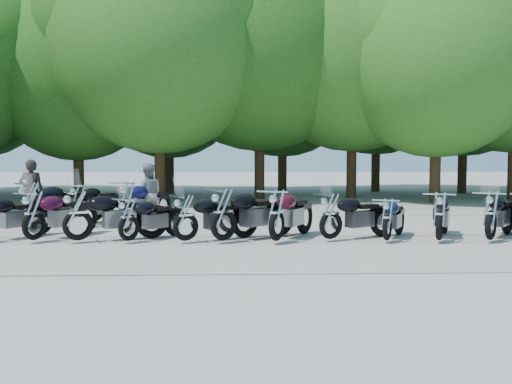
{
  "coord_description": "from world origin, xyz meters",
  "views": [
    {
      "loc": [
        -0.48,
        -13.08,
        2.12
      ],
      "look_at": [
        0.0,
        1.5,
        1.1
      ],
      "focal_mm": 42.0,
      "sensor_mm": 36.0,
      "label": 1
    }
  ],
  "objects_px": {
    "motorcycle_9": "(440,214)",
    "motorcycle_13": "(79,203)",
    "motorcycle_10": "(491,214)",
    "motorcycle_7": "(331,214)",
    "motorcycle_12": "(31,203)",
    "motorcycle_1": "(34,214)",
    "motorcycle_5": "(223,213)",
    "motorcycle_8": "(387,218)",
    "rider_0": "(32,192)",
    "rider_1": "(148,194)",
    "motorcycle_3": "(129,218)",
    "motorcycle_4": "(186,216)",
    "motorcycle_6": "(277,213)",
    "motorcycle_2": "(78,214)",
    "motorcycle_14": "(128,202)"
  },
  "relations": [
    {
      "from": "motorcycle_2",
      "to": "rider_0",
      "type": "xyz_separation_m",
      "value": [
        -2.23,
        3.54,
        0.25
      ]
    },
    {
      "from": "motorcycle_7",
      "to": "motorcycle_8",
      "type": "distance_m",
      "value": 1.28
    },
    {
      "from": "motorcycle_1",
      "to": "motorcycle_5",
      "type": "bearing_deg",
      "value": -154.61
    },
    {
      "from": "motorcycle_9",
      "to": "rider_1",
      "type": "distance_m",
      "value": 8.04
    },
    {
      "from": "motorcycle_3",
      "to": "motorcycle_9",
      "type": "bearing_deg",
      "value": -143.07
    },
    {
      "from": "motorcycle_13",
      "to": "rider_1",
      "type": "distance_m",
      "value": 1.92
    },
    {
      "from": "motorcycle_8",
      "to": "motorcycle_10",
      "type": "height_order",
      "value": "motorcycle_10"
    },
    {
      "from": "motorcycle_3",
      "to": "rider_1",
      "type": "height_order",
      "value": "rider_1"
    },
    {
      "from": "motorcycle_3",
      "to": "motorcycle_6",
      "type": "height_order",
      "value": "motorcycle_6"
    },
    {
      "from": "motorcycle_4",
      "to": "rider_0",
      "type": "bearing_deg",
      "value": 19.94
    },
    {
      "from": "motorcycle_3",
      "to": "rider_0",
      "type": "xyz_separation_m",
      "value": [
        -3.39,
        3.57,
        0.34
      ]
    },
    {
      "from": "motorcycle_1",
      "to": "motorcycle_9",
      "type": "distance_m",
      "value": 9.27
    },
    {
      "from": "motorcycle_7",
      "to": "rider_0",
      "type": "height_order",
      "value": "rider_0"
    },
    {
      "from": "motorcycle_5",
      "to": "motorcycle_8",
      "type": "relative_size",
      "value": 1.22
    },
    {
      "from": "motorcycle_1",
      "to": "motorcycle_5",
      "type": "xyz_separation_m",
      "value": [
        4.34,
        -0.21,
        0.04
      ]
    },
    {
      "from": "motorcycle_5",
      "to": "motorcycle_12",
      "type": "bearing_deg",
      "value": 23.25
    },
    {
      "from": "motorcycle_12",
      "to": "rider_1",
      "type": "relative_size",
      "value": 1.44
    },
    {
      "from": "motorcycle_8",
      "to": "rider_0",
      "type": "distance_m",
      "value": 10.01
    },
    {
      "from": "motorcycle_3",
      "to": "motorcycle_7",
      "type": "bearing_deg",
      "value": -140.38
    },
    {
      "from": "motorcycle_4",
      "to": "motorcycle_9",
      "type": "relative_size",
      "value": 0.95
    },
    {
      "from": "rider_1",
      "to": "motorcycle_6",
      "type": "bearing_deg",
      "value": 124.54
    },
    {
      "from": "motorcycle_8",
      "to": "motorcycle_12",
      "type": "xyz_separation_m",
      "value": [
        -8.98,
        2.76,
        0.13
      ]
    },
    {
      "from": "motorcycle_4",
      "to": "motorcycle_8",
      "type": "height_order",
      "value": "motorcycle_4"
    },
    {
      "from": "motorcycle_14",
      "to": "rider_0",
      "type": "xyz_separation_m",
      "value": [
        -2.9,
        0.98,
        0.21
      ]
    },
    {
      "from": "motorcycle_5",
      "to": "motorcycle_3",
      "type": "bearing_deg",
      "value": 48.17
    },
    {
      "from": "motorcycle_8",
      "to": "motorcycle_7",
      "type": "bearing_deg",
      "value": 15.47
    },
    {
      "from": "motorcycle_2",
      "to": "rider_1",
      "type": "xyz_separation_m",
      "value": [
        1.08,
        3.42,
        0.19
      ]
    },
    {
      "from": "motorcycle_9",
      "to": "motorcycle_13",
      "type": "height_order",
      "value": "motorcycle_13"
    },
    {
      "from": "rider_1",
      "to": "motorcycle_9",
      "type": "bearing_deg",
      "value": 144.2
    },
    {
      "from": "motorcycle_2",
      "to": "rider_0",
      "type": "height_order",
      "value": "rider_0"
    },
    {
      "from": "motorcycle_2",
      "to": "motorcycle_13",
      "type": "bearing_deg",
      "value": -10.49
    },
    {
      "from": "motorcycle_9",
      "to": "motorcycle_10",
      "type": "relative_size",
      "value": 0.99
    },
    {
      "from": "motorcycle_9",
      "to": "motorcycle_10",
      "type": "bearing_deg",
      "value": -156.43
    },
    {
      "from": "motorcycle_7",
      "to": "motorcycle_12",
      "type": "xyz_separation_m",
      "value": [
        -7.72,
        2.53,
        0.08
      ]
    },
    {
      "from": "motorcycle_4",
      "to": "motorcycle_5",
      "type": "relative_size",
      "value": 0.89
    },
    {
      "from": "motorcycle_1",
      "to": "motorcycle_3",
      "type": "xyz_separation_m",
      "value": [
        2.18,
        -0.12,
        -0.08
      ]
    },
    {
      "from": "motorcycle_10",
      "to": "motorcycle_5",
      "type": "bearing_deg",
      "value": 35.7
    },
    {
      "from": "motorcycle_5",
      "to": "rider_0",
      "type": "xyz_separation_m",
      "value": [
        -5.54,
        3.66,
        0.22
      ]
    },
    {
      "from": "motorcycle_7",
      "to": "motorcycle_3",
      "type": "bearing_deg",
      "value": 61.28
    },
    {
      "from": "motorcycle_10",
      "to": "rider_1",
      "type": "height_order",
      "value": "rider_1"
    },
    {
      "from": "motorcycle_4",
      "to": "motorcycle_12",
      "type": "relative_size",
      "value": 0.88
    },
    {
      "from": "motorcycle_1",
      "to": "motorcycle_10",
      "type": "distance_m",
      "value": 10.47
    },
    {
      "from": "motorcycle_5",
      "to": "motorcycle_7",
      "type": "relative_size",
      "value": 1.11
    },
    {
      "from": "rider_1",
      "to": "motorcycle_7",
      "type": "bearing_deg",
      "value": 135.7
    },
    {
      "from": "motorcycle_1",
      "to": "motorcycle_8",
      "type": "relative_size",
      "value": 1.15
    },
    {
      "from": "rider_0",
      "to": "motorcycle_5",
      "type": "bearing_deg",
      "value": 138.71
    },
    {
      "from": "motorcycle_10",
      "to": "motorcycle_13",
      "type": "height_order",
      "value": "motorcycle_13"
    },
    {
      "from": "motorcycle_9",
      "to": "motorcycle_12",
      "type": "relative_size",
      "value": 0.93
    },
    {
      "from": "motorcycle_10",
      "to": "motorcycle_3",
      "type": "bearing_deg",
      "value": 35.36
    },
    {
      "from": "motorcycle_14",
      "to": "rider_0",
      "type": "distance_m",
      "value": 3.07
    }
  ]
}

